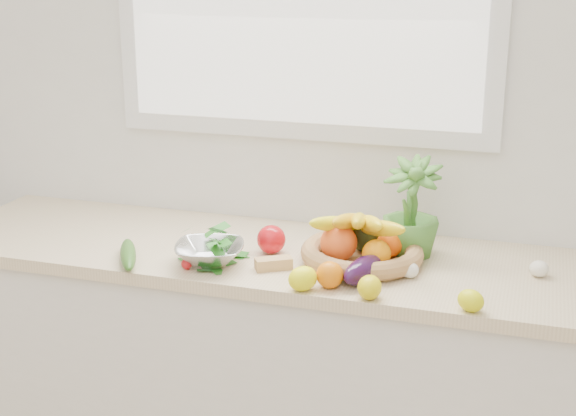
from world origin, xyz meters
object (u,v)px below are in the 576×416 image
(apple, at_px, (271,239))
(cucumber, at_px, (128,254))
(potted_herb, at_px, (411,209))
(colander_with_spinach, at_px, (210,247))
(eggplant, at_px, (363,270))
(fruit_basket, at_px, (361,246))

(apple, relative_size, cucumber, 0.35)
(apple, relative_size, potted_herb, 0.28)
(cucumber, xyz_separation_m, colander_with_spinach, (0.25, 0.05, 0.03))
(apple, distance_m, eggplant, 0.35)
(colander_with_spinach, bearing_deg, apple, 46.49)
(cucumber, relative_size, potted_herb, 0.80)
(fruit_basket, bearing_deg, potted_herb, 41.04)
(apple, distance_m, potted_herb, 0.44)
(apple, relative_size, colander_with_spinach, 0.35)
(apple, distance_m, cucumber, 0.44)
(apple, xyz_separation_m, cucumber, (-0.39, -0.20, -0.02))
(colander_with_spinach, bearing_deg, eggplant, 1.00)
(cucumber, distance_m, fruit_basket, 0.70)
(cucumber, relative_size, fruit_basket, 0.61)
(apple, xyz_separation_m, eggplant, (0.32, -0.14, -0.01))
(apple, bearing_deg, fruit_basket, 0.50)
(fruit_basket, bearing_deg, colander_with_spinach, -160.24)
(cucumber, height_order, colander_with_spinach, colander_with_spinach)
(fruit_basket, bearing_deg, apple, -179.50)
(eggplant, height_order, cucumber, eggplant)
(apple, height_order, colander_with_spinach, colander_with_spinach)
(apple, height_order, eggplant, apple)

